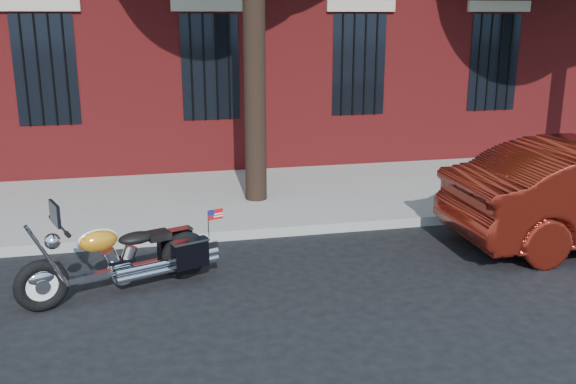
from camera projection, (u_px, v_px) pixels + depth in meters
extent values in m
plane|color=black|center=(257.00, 274.00, 8.14)|extent=(120.00, 120.00, 0.00)
cube|color=gray|center=(241.00, 233.00, 9.42)|extent=(40.00, 0.16, 0.15)
cube|color=gray|center=(225.00, 199.00, 11.19)|extent=(40.00, 3.60, 0.15)
cube|color=black|center=(210.00, 67.00, 12.37)|extent=(1.10, 0.14, 2.00)
cube|color=#B2A893|center=(208.00, 5.00, 12.03)|extent=(1.40, 0.20, 0.22)
cylinder|color=black|center=(210.00, 68.00, 12.29)|extent=(0.04, 0.04, 2.00)
cylinder|color=black|center=(254.00, 58.00, 10.31)|extent=(0.36, 0.36, 5.00)
torus|color=black|center=(42.00, 286.00, 7.04)|extent=(0.61, 0.34, 0.60)
torus|color=black|center=(185.00, 255.00, 7.93)|extent=(0.61, 0.34, 0.60)
cylinder|color=white|center=(42.00, 286.00, 7.04)|extent=(0.44, 0.21, 0.45)
cylinder|color=white|center=(185.00, 255.00, 7.93)|extent=(0.44, 0.21, 0.45)
ellipsoid|color=white|center=(41.00, 278.00, 7.02)|extent=(0.34, 0.22, 0.17)
ellipsoid|color=orange|center=(184.00, 247.00, 7.90)|extent=(0.34, 0.23, 0.17)
cube|color=white|center=(118.00, 271.00, 7.49)|extent=(1.29, 0.55, 0.07)
cylinder|color=white|center=(121.00, 271.00, 7.52)|extent=(0.33, 0.25, 0.29)
cylinder|color=white|center=(163.00, 267.00, 7.62)|extent=(1.08, 0.47, 0.08)
ellipsoid|color=orange|center=(98.00, 241.00, 7.28)|extent=(0.51, 0.39, 0.26)
ellipsoid|color=black|center=(136.00, 238.00, 7.53)|extent=(0.50, 0.39, 0.14)
cube|color=black|center=(175.00, 243.00, 8.08)|extent=(0.45, 0.28, 0.34)
cube|color=black|center=(190.00, 254.00, 7.70)|extent=(0.45, 0.28, 0.34)
cylinder|color=white|center=(59.00, 226.00, 7.00)|extent=(0.27, 0.67, 0.03)
sphere|color=white|center=(52.00, 241.00, 7.00)|extent=(0.23, 0.23, 0.18)
cube|color=black|center=(55.00, 214.00, 6.94)|extent=(0.16, 0.35, 0.25)
cube|color=red|center=(215.00, 214.00, 7.73)|extent=(0.19, 0.08, 0.13)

